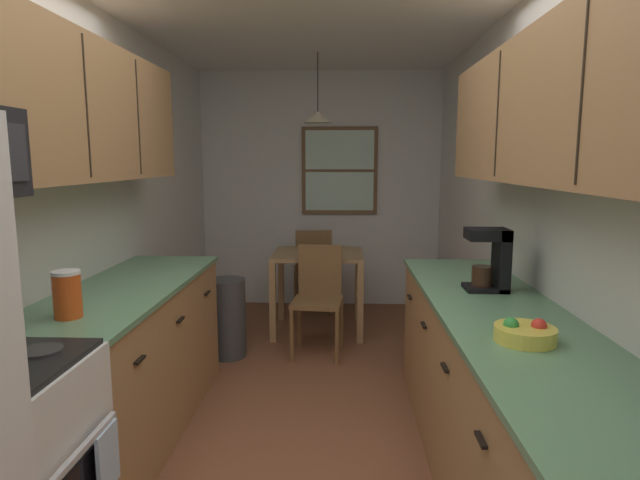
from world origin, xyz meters
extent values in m
plane|color=brown|center=(0.00, 1.00, 0.00)|extent=(12.00, 12.00, 0.00)
cube|color=silver|center=(-1.35, 1.00, 1.27)|extent=(0.10, 9.00, 2.55)
cube|color=silver|center=(1.35, 1.00, 1.27)|extent=(0.10, 9.00, 2.55)
cube|color=silver|center=(0.00, 3.65, 1.27)|extent=(4.40, 0.10, 2.55)
cube|color=silver|center=(-0.65, -0.54, 0.63)|extent=(0.02, 0.50, 0.02)
cylinder|color=#2D2D2D|center=(-0.85, -0.41, 0.93)|extent=(0.15, 0.15, 0.01)
cube|color=#2D2D33|center=(-0.92, -0.35, 1.63)|extent=(0.01, 0.12, 0.20)
cube|color=#A87A4C|center=(-1.00, 0.70, 0.43)|extent=(0.60, 1.84, 0.87)
cube|color=#60936B|center=(-1.00, 0.70, 0.89)|extent=(0.63, 1.86, 0.03)
cube|color=black|center=(-0.69, 0.09, 0.70)|extent=(0.02, 0.10, 0.01)
cube|color=black|center=(-0.69, 0.70, 0.70)|extent=(0.02, 0.10, 0.01)
cube|color=black|center=(-0.69, 1.31, 0.70)|extent=(0.02, 0.10, 0.01)
cube|color=#A87A4C|center=(-1.14, 0.65, 1.85)|extent=(0.32, 1.94, 0.72)
cube|color=#2D2319|center=(-0.98, 0.33, 1.85)|extent=(0.01, 0.01, 0.66)
cube|color=#2D2319|center=(-0.98, 0.97, 1.85)|extent=(0.01, 0.01, 0.66)
cube|color=#A87A4C|center=(1.00, 0.05, 0.43)|extent=(0.60, 3.02, 0.87)
cube|color=#60936B|center=(1.00, 0.05, 0.89)|extent=(0.63, 3.04, 0.03)
cube|color=black|center=(0.69, -0.56, 0.70)|extent=(0.02, 0.10, 0.01)
cube|color=black|center=(0.69, 0.05, 0.70)|extent=(0.02, 0.10, 0.01)
cube|color=black|center=(0.69, 0.65, 0.70)|extent=(0.02, 0.10, 0.01)
cube|color=black|center=(0.69, 1.26, 0.70)|extent=(0.02, 0.10, 0.01)
cube|color=#A87A4C|center=(1.14, 0.00, 1.82)|extent=(0.32, 2.72, 0.64)
cube|color=#2D2319|center=(0.98, -0.45, 1.82)|extent=(0.01, 0.01, 0.59)
cube|color=#2D2319|center=(0.98, 0.45, 1.82)|extent=(0.01, 0.01, 0.59)
cube|color=#A87F51|center=(0.01, 2.64, 0.74)|extent=(0.83, 0.71, 0.03)
cube|color=#A87F51|center=(-0.37, 2.32, 0.36)|extent=(0.06, 0.06, 0.72)
cube|color=#A87F51|center=(0.40, 2.32, 0.36)|extent=(0.06, 0.06, 0.72)
cube|color=#A87F51|center=(-0.37, 2.97, 0.36)|extent=(0.06, 0.06, 0.72)
cube|color=#A87F51|center=(0.40, 2.97, 0.36)|extent=(0.06, 0.06, 0.72)
cube|color=brown|center=(0.04, 2.01, 0.45)|extent=(0.43, 0.43, 0.04)
cube|color=brown|center=(0.05, 2.19, 0.68)|extent=(0.37, 0.07, 0.45)
cylinder|color=brown|center=(0.20, 1.81, 0.22)|extent=(0.04, 0.04, 0.43)
cylinder|color=brown|center=(-0.16, 1.84, 0.22)|extent=(0.04, 0.04, 0.43)
cylinder|color=brown|center=(0.23, 2.17, 0.22)|extent=(0.04, 0.04, 0.43)
cylinder|color=brown|center=(-0.13, 2.21, 0.22)|extent=(0.04, 0.04, 0.43)
cube|color=brown|center=(-0.07, 3.28, 0.45)|extent=(0.44, 0.44, 0.04)
cube|color=brown|center=(-0.05, 3.10, 0.68)|extent=(0.37, 0.07, 0.45)
cylinder|color=brown|center=(-0.27, 3.44, 0.22)|extent=(0.04, 0.04, 0.43)
cylinder|color=brown|center=(0.10, 3.48, 0.22)|extent=(0.04, 0.04, 0.43)
cylinder|color=brown|center=(-0.23, 3.08, 0.22)|extent=(0.04, 0.04, 0.43)
cylinder|color=brown|center=(0.13, 3.11, 0.22)|extent=(0.04, 0.04, 0.43)
cylinder|color=black|center=(0.01, 2.64, 2.29)|extent=(0.01, 0.01, 0.51)
cone|color=beige|center=(0.01, 2.64, 1.99)|extent=(0.26, 0.26, 0.10)
sphere|color=white|center=(0.01, 2.64, 2.01)|extent=(0.06, 0.06, 0.06)
cube|color=brown|center=(0.21, 3.58, 1.49)|extent=(0.82, 0.04, 0.94)
cube|color=#B2D1B7|center=(0.21, 3.56, 1.49)|extent=(0.74, 0.01, 0.86)
cube|color=brown|center=(0.21, 3.56, 1.49)|extent=(0.74, 0.02, 0.03)
cylinder|color=#3F3F42|center=(-0.70, 1.95, 0.32)|extent=(0.30, 0.30, 0.65)
cylinder|color=#D84C19|center=(-1.00, 0.07, 1.00)|extent=(0.12, 0.12, 0.20)
cylinder|color=white|center=(-1.00, 0.07, 1.11)|extent=(0.12, 0.12, 0.02)
cube|color=silver|center=(-0.64, -0.39, 0.50)|extent=(0.02, 0.16, 0.24)
cube|color=black|center=(1.02, 0.66, 0.91)|extent=(0.22, 0.18, 0.02)
cube|color=black|center=(1.10, 0.66, 1.07)|extent=(0.06, 0.18, 0.34)
cube|color=black|center=(1.02, 0.66, 1.21)|extent=(0.22, 0.18, 0.06)
cylinder|color=#331E14|center=(1.00, 0.66, 0.98)|extent=(0.11, 0.11, 0.11)
cylinder|color=#E5D14C|center=(0.95, -0.16, 0.93)|extent=(0.24, 0.24, 0.06)
cylinder|color=black|center=(0.95, -0.16, 0.95)|extent=(0.19, 0.19, 0.03)
sphere|color=red|center=(1.00, -0.16, 0.96)|extent=(0.06, 0.06, 0.06)
sphere|color=green|center=(0.90, -0.15, 0.96)|extent=(0.06, 0.06, 0.06)
cylinder|color=#4C7299|center=(-0.07, 2.66, 0.78)|extent=(0.18, 0.18, 0.06)
camera|label=1|loc=(0.23, -2.17, 1.60)|focal=29.50mm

